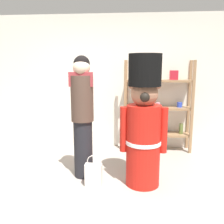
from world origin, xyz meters
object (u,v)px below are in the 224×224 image
Objects in this scene: person_shopper at (82,114)px; shopping_bag at (93,174)px; merchandise_shelf at (158,106)px; teddy_bear_guard at (144,124)px.

shopping_bag is (0.20, -0.30, -0.79)m from person_shopper.
person_shopper reaches higher than shopping_bag.
merchandise_shelf is at bearing 47.75° from person_shopper.
teddy_bear_guard is at bearing -12.05° from person_shopper.
merchandise_shelf is 0.97× the size of teddy_bear_guard.
person_shopper is at bearing 167.95° from teddy_bear_guard.
teddy_bear_guard is 4.05× the size of shopping_bag.
shopping_bag is (-0.99, -1.61, -0.70)m from merchandise_shelf.
teddy_bear_guard is 1.01× the size of person_shopper.
merchandise_shelf is 1.53m from teddy_bear_guard.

